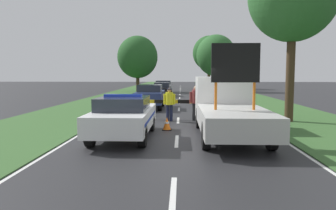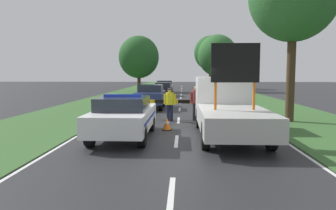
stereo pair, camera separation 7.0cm
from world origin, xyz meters
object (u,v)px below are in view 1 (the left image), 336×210
pedestrian_civilian (196,100)px  queued_car_sedan_silver (163,86)px  police_car (124,116)px  queued_car_hatch_blue (150,96)px  traffic_cone_centre_front (125,114)px  queued_car_wagon_maroon (204,92)px  roadside_tree_near_right (209,53)px  traffic_cone_near_truck (145,119)px  road_barrier (178,103)px  traffic_cone_behind_barrier (167,124)px  police_officer (169,101)px  roadside_tree_near_left (216,55)px  roadside_tree_mid_left (138,57)px  queued_car_sedan_black (162,89)px  work_truck (228,107)px  traffic_cone_near_police (139,118)px

pedestrian_civilian → queued_car_sedan_silver: (-2.85, 22.87, -0.23)m
police_car → queued_car_hatch_blue: bearing=95.0°
traffic_cone_centre_front → police_car: bearing=-80.4°
queued_car_wagon_maroon → roadside_tree_near_right: 24.39m
queued_car_hatch_blue → roadside_tree_near_right: bearing=-102.2°
queued_car_wagon_maroon → traffic_cone_near_truck: bearing=74.8°
police_car → road_barrier: size_ratio=1.35×
traffic_cone_behind_barrier → roadside_tree_near_right: (4.85, 37.80, 5.20)m
police_officer → traffic_cone_behind_barrier: bearing=102.4°
roadside_tree_near_left → queued_car_wagon_maroon: bearing=-99.3°
traffic_cone_behind_barrier → roadside_tree_mid_left: 29.21m
queued_car_hatch_blue → traffic_cone_behind_barrier: bearing=100.1°
queued_car_sedan_black → roadside_tree_near_right: roadside_tree_near_right is taller
roadside_tree_mid_left → traffic_cone_near_truck: bearing=-81.8°
pedestrian_civilian → queued_car_hatch_blue: 6.13m
roadside_tree_near_right → traffic_cone_behind_barrier: bearing=-97.3°
road_barrier → police_officer: bearing=-117.8°
road_barrier → queued_car_sedan_silver: 22.64m
road_barrier → traffic_cone_centre_front: (-2.58, -0.77, -0.49)m
work_truck → roadside_tree_mid_left: roadside_tree_mid_left is taller
road_barrier → traffic_cone_centre_front: 2.74m
pedestrian_civilian → queued_car_sedan_black: 17.62m
traffic_cone_near_police → traffic_cone_near_truck: size_ratio=0.91×
road_barrier → work_truck: bearing=-61.8°
traffic_cone_behind_barrier → queued_car_sedan_silver: size_ratio=0.13×
traffic_cone_near_truck → roadside_tree_near_left: bearing=78.0°
work_truck → queued_car_hatch_blue: bearing=-69.3°
police_car → road_barrier: bearing=74.0°
police_car → queued_car_wagon_maroon: bearing=80.6°
queued_car_sedan_silver → queued_car_sedan_black: bearing=91.6°
road_barrier → roadside_tree_mid_left: size_ratio=0.50×
queued_car_hatch_blue → traffic_cone_near_truck: bearing=93.6°
pedestrian_civilian → queued_car_sedan_black: pedestrian_civilian is taller
queued_car_wagon_maroon → roadside_tree_near_left: roadside_tree_near_left is taller
police_car → traffic_cone_near_truck: (0.44, 2.64, -0.48)m
traffic_cone_behind_barrier → queued_car_wagon_maroon: (2.51, 13.98, 0.52)m
roadside_tree_near_left → queued_car_sedan_silver: bearing=-149.7°
road_barrier → roadside_tree_near_left: bearing=83.2°
queued_car_sedan_silver → roadside_tree_mid_left: bearing=-38.1°
police_car → pedestrian_civilian: pedestrian_civilian is taller
queued_car_sedan_black → pedestrian_civilian: bearing=98.8°
road_barrier → pedestrian_civilian: pedestrian_civilian is taller
police_car → police_officer: (1.48, 4.28, 0.17)m
work_truck → queued_car_sedan_silver: 26.98m
queued_car_sedan_black → roadside_tree_near_right: bearing=-109.7°
traffic_cone_behind_barrier → roadside_tree_near_right: bearing=82.7°
work_truck → queued_car_wagon_maroon: bearing=-92.4°
police_car → roadside_tree_mid_left: (-3.52, 30.19, 3.61)m
pedestrian_civilian → queued_car_sedan_silver: size_ratio=0.42×
road_barrier → pedestrian_civilian: bearing=-16.4°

